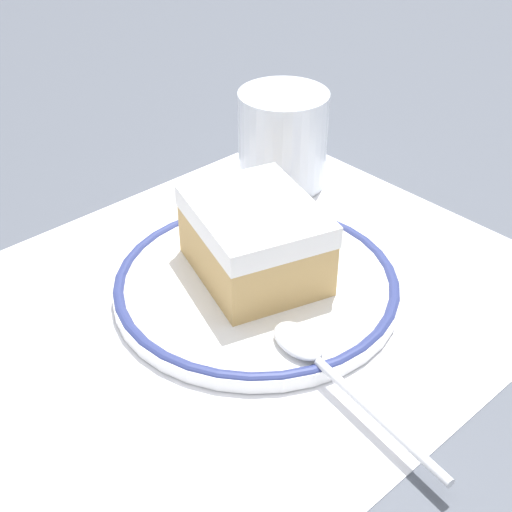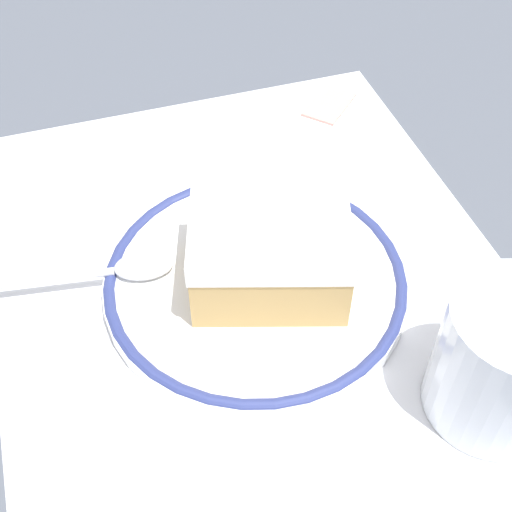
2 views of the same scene
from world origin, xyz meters
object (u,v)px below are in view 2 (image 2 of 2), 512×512
Objects in this scene: cake_slice at (269,251)px; sugar_packet at (329,102)px; spoon at (114,270)px; plate at (256,280)px; cup at (503,367)px.

sugar_packet is at bearing 147.35° from cake_slice.
cake_slice is at bearing 69.33° from spoon.
cake_slice is at bearing -32.65° from sugar_packet.
cup reaches higher than plate.
cake_slice reaches higher than spoon.
plate is at bearing -127.21° from cake_slice.
spoon is 2.95× the size of sugar_packet.
cake_slice is 0.80× the size of spoon.
spoon is 0.26m from sugar_packet.
cup is (0.12, 0.09, -0.00)m from cake_slice.
sugar_packet is (-0.18, 0.12, -0.00)m from plate.
plate reaches higher than sugar_packet.
spoon is (-0.04, -0.10, -0.02)m from cake_slice.
spoon is at bearing -129.28° from cup.
cup is 1.65× the size of sugar_packet.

